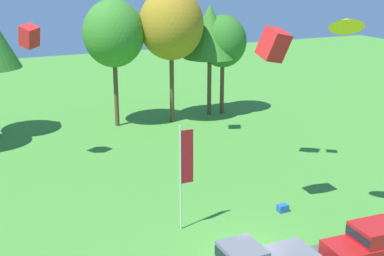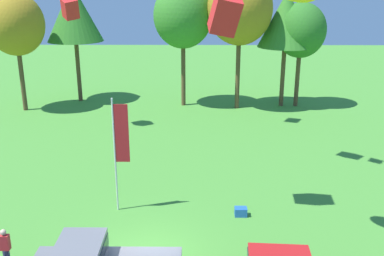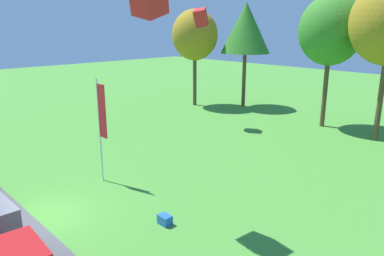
{
  "view_description": "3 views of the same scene",
  "coord_description": "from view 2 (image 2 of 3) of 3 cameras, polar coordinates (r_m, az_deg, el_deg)",
  "views": [
    {
      "loc": [
        -11.45,
        -18.25,
        12.65
      ],
      "look_at": [
        -0.5,
        5.14,
        4.75
      ],
      "focal_mm": 50.0,
      "sensor_mm": 36.0,
      "label": 1
    },
    {
      "loc": [
        1.93,
        -15.03,
        10.29
      ],
      "look_at": [
        1.74,
        3.22,
        4.25
      ],
      "focal_mm": 42.0,
      "sensor_mm": 36.0,
      "label": 2
    },
    {
      "loc": [
        14.71,
        -5.45,
        7.91
      ],
      "look_at": [
        2.14,
        6.56,
        3.11
      ],
      "focal_mm": 35.0,
      "sensor_mm": 36.0,
      "label": 3
    }
  ],
  "objects": [
    {
      "name": "kite_box_over_trees",
      "position": [
        18.57,
        4.2,
        14.19
      ],
      "size": [
        1.39,
        1.5,
        1.85
      ],
      "primitive_type": "cube",
      "rotation": [
        -0.21,
        0.3,
        4.78
      ],
      "color": "red"
    },
    {
      "name": "tree_right_of_center",
      "position": [
        38.17,
        11.88,
        13.36
      ],
      "size": [
        4.52,
        4.52,
        9.54
      ],
      "color": "brown",
      "rests_on": "ground"
    },
    {
      "name": "tree_center_back",
      "position": [
        36.79,
        6.09,
        14.77
      ],
      "size": [
        5.19,
        5.19,
        10.96
      ],
      "color": "brown",
      "rests_on": "ground"
    },
    {
      "name": "tree_far_right",
      "position": [
        38.48,
        13.66,
        11.93
      ],
      "size": [
        4.08,
        4.08,
        8.62
      ],
      "color": "brown",
      "rests_on": "ground"
    },
    {
      "name": "tree_left_of_center",
      "position": [
        38.63,
        -21.5,
        12.13
      ],
      "size": [
        4.47,
        4.47,
        9.44
      ],
      "color": "brown",
      "rests_on": "ground"
    },
    {
      "name": "tree_lone_near",
      "position": [
        40.3,
        -14.78,
        13.93
      ],
      "size": [
        4.75,
        4.75,
        10.02
      ],
      "color": "brown",
      "rests_on": "ground"
    },
    {
      "name": "flag_banner",
      "position": [
        20.33,
        -9.2,
        -1.66
      ],
      "size": [
        0.71,
        0.08,
        5.41
      ],
      "color": "silver",
      "rests_on": "ground"
    },
    {
      "name": "tree_far_left",
      "position": [
        37.57,
        -1.15,
        14.04
      ],
      "size": [
        4.82,
        4.82,
        10.17
      ],
      "color": "brown",
      "rests_on": "ground"
    },
    {
      "name": "person_watching_sky",
      "position": [
        18.38,
        -22.59,
        -14.06
      ],
      "size": [
        0.36,
        0.24,
        1.71
      ],
      "color": "#2D334C",
      "rests_on": "ground"
    },
    {
      "name": "kite_box_trailing_tail",
      "position": [
        32.02,
        -15.23,
        14.43
      ],
      "size": [
        1.3,
        1.62,
        1.61
      ],
      "primitive_type": "cube",
      "rotation": [
        0.17,
        0.3,
        5.35
      ],
      "color": "red"
    },
    {
      "name": "cooler_box",
      "position": [
        21.0,
        6.21,
        -10.52
      ],
      "size": [
        0.56,
        0.4,
        0.4
      ],
      "primitive_type": "cube",
      "color": "blue",
      "rests_on": "ground"
    }
  ]
}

